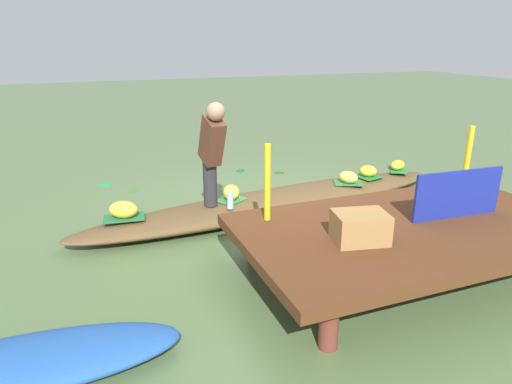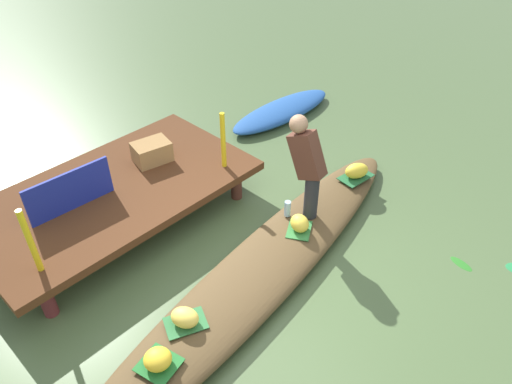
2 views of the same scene
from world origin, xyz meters
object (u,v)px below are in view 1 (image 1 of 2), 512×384
(banana_bunch_1, at_px, (123,210))
(banana_bunch_3, at_px, (231,192))
(banana_bunch_2, at_px, (349,177))
(water_bottle, at_px, (230,200))
(banana_bunch_0, at_px, (368,171))
(banana_bunch_4, at_px, (398,165))
(vendor_boat, at_px, (278,202))
(market_banner, at_px, (458,194))
(moored_boat, at_px, (20,365))
(vendor_person, at_px, (212,149))
(produce_crate, at_px, (360,227))

(banana_bunch_1, relative_size, banana_bunch_3, 1.31)
(banana_bunch_2, relative_size, water_bottle, 1.36)
(banana_bunch_0, xyz_separation_m, banana_bunch_4, (-0.61, -0.13, -0.01))
(vendor_boat, height_order, banana_bunch_3, banana_bunch_3)
(banana_bunch_3, xyz_separation_m, market_banner, (-1.64, 1.86, 0.37))
(banana_bunch_0, bearing_deg, banana_bunch_4, -167.85)
(water_bottle, bearing_deg, banana_bunch_0, -167.60)
(moored_boat, relative_size, banana_bunch_0, 8.64)
(banana_bunch_2, relative_size, market_banner, 0.28)
(banana_bunch_1, bearing_deg, banana_bunch_4, -173.22)
(banana_bunch_3, bearing_deg, banana_bunch_0, -173.91)
(moored_boat, relative_size, banana_bunch_4, 7.14)
(banana_bunch_1, height_order, banana_bunch_4, banana_bunch_1)
(vendor_boat, bearing_deg, moored_boat, 31.02)
(vendor_person, distance_m, produce_crate, 2.01)
(banana_bunch_2, bearing_deg, water_bottle, 10.24)
(moored_boat, relative_size, banana_bunch_2, 7.76)
(banana_bunch_3, distance_m, banana_bunch_4, 2.76)
(moored_boat, xyz_separation_m, banana_bunch_2, (-3.84, -2.19, 0.22))
(banana_bunch_0, xyz_separation_m, banana_bunch_2, (0.43, 0.16, 0.00))
(banana_bunch_0, bearing_deg, banana_bunch_3, 6.09)
(banana_bunch_4, bearing_deg, vendor_person, 9.80)
(banana_bunch_2, xyz_separation_m, produce_crate, (1.21, 2.06, 0.28))
(vendor_boat, bearing_deg, vendor_person, 5.43)
(banana_bunch_0, bearing_deg, produce_crate, 53.53)
(banana_bunch_2, bearing_deg, vendor_boat, 1.30)
(vendor_boat, bearing_deg, water_bottle, 15.27)
(water_bottle, bearing_deg, moored_boat, 42.40)
(banana_bunch_1, distance_m, banana_bunch_3, 1.28)
(moored_boat, bearing_deg, banana_bunch_1, -110.75)
(banana_bunch_4, relative_size, vendor_person, 0.24)
(banana_bunch_2, xyz_separation_m, market_banner, (0.05, 1.92, 0.39))
(banana_bunch_0, height_order, vendor_person, vendor_person)
(banana_bunch_1, xyz_separation_m, market_banner, (-2.92, 1.74, 0.37))
(water_bottle, bearing_deg, banana_bunch_1, -6.97)
(banana_bunch_3, height_order, banana_bunch_4, banana_bunch_3)
(moored_boat, height_order, produce_crate, produce_crate)
(banana_bunch_4, bearing_deg, water_bottle, 12.35)
(moored_boat, bearing_deg, banana_bunch_3, -132.58)
(banana_bunch_0, distance_m, banana_bunch_2, 0.46)
(banana_bunch_1, xyz_separation_m, water_bottle, (-1.18, 0.14, -0.00))
(produce_crate, bearing_deg, banana_bunch_0, -126.47)
(market_banner, xyz_separation_m, produce_crate, (1.16, 0.13, -0.10))
(banana_bunch_4, bearing_deg, banana_bunch_1, 6.78)
(banana_bunch_1, distance_m, market_banner, 3.42)
(vendor_boat, xyz_separation_m, moored_boat, (2.78, 2.17, -0.02))
(banana_bunch_3, bearing_deg, produce_crate, 103.48)
(banana_bunch_0, height_order, banana_bunch_4, banana_bunch_0)
(moored_boat, xyz_separation_m, banana_bunch_3, (-2.15, -2.13, 0.23))
(banana_bunch_2, distance_m, banana_bunch_4, 1.08)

